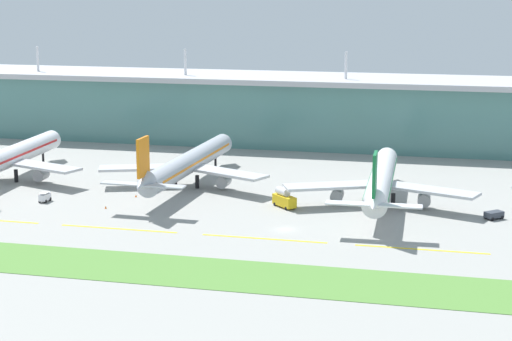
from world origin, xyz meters
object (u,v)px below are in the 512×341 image
(airliner_nearest, at_px, (7,158))
(airliner_near_middle, at_px, (188,163))
(airliner_far_middle, at_px, (381,180))
(safety_cone_nose_front, at_px, (136,196))
(fuel_truck, at_px, (284,199))
(baggage_cart, at_px, (45,197))
(pushback_tug, at_px, (494,215))
(safety_cone_left_wingtip, at_px, (106,207))

(airliner_nearest, relative_size, airliner_near_middle, 0.97)
(airliner_far_middle, relative_size, safety_cone_nose_front, 95.02)
(airliner_far_middle, bearing_deg, fuel_truck, -162.02)
(airliner_nearest, distance_m, baggage_cart, 30.00)
(baggage_cart, xyz_separation_m, safety_cone_nose_front, (20.91, 10.05, -0.91))
(airliner_far_middle, distance_m, safety_cone_nose_front, 63.74)
(safety_cone_nose_front, bearing_deg, airliner_far_middle, 5.46)
(pushback_tug, height_order, safety_cone_left_wingtip, pushback_tug)
(pushback_tug, bearing_deg, fuel_truck, -179.31)
(airliner_near_middle, relative_size, pushback_tug, 14.62)
(baggage_cart, bearing_deg, airliner_nearest, 136.86)
(baggage_cart, height_order, fuel_truck, fuel_truck)
(airliner_near_middle, height_order, fuel_truck, airliner_near_middle)
(airliner_nearest, xyz_separation_m, safety_cone_nose_front, (42.47, -10.16, -6.10))
(safety_cone_left_wingtip, bearing_deg, fuel_truck, 14.92)
(airliner_near_middle, height_order, pushback_tug, airliner_near_middle)
(pushback_tug, distance_m, fuel_truck, 50.74)
(airliner_near_middle, xyz_separation_m, fuel_truck, (30.33, -16.43, -4.19))
(airliner_near_middle, bearing_deg, safety_cone_nose_front, -122.65)
(safety_cone_left_wingtip, bearing_deg, pushback_tug, 7.33)
(baggage_cart, bearing_deg, safety_cone_left_wingtip, -9.20)
(safety_cone_left_wingtip, height_order, safety_cone_nose_front, same)
(fuel_truck, bearing_deg, safety_cone_left_wingtip, -165.08)
(fuel_truck, bearing_deg, pushback_tug, 0.69)
(airliner_nearest, xyz_separation_m, safety_cone_left_wingtip, (39.46, -23.11, -6.10))
(baggage_cart, height_order, pushback_tug, baggage_cart)
(fuel_truck, bearing_deg, airliner_nearest, 171.93)
(airliner_far_middle, distance_m, safety_cone_left_wingtip, 69.11)
(airliner_far_middle, height_order, safety_cone_left_wingtip, airliner_far_middle)
(pushback_tug, distance_m, safety_cone_left_wingtip, 94.39)
(airliner_nearest, relative_size, safety_cone_nose_front, 98.20)
(airliner_far_middle, height_order, safety_cone_nose_front, airliner_far_middle)
(airliner_near_middle, xyz_separation_m, safety_cone_nose_front, (-9.55, -14.91, -6.11))
(airliner_nearest, bearing_deg, airliner_far_middle, -2.24)
(fuel_truck, xyz_separation_m, safety_cone_left_wingtip, (-42.89, -11.43, -1.91))
(airliner_near_middle, bearing_deg, baggage_cart, -140.66)
(airliner_far_middle, bearing_deg, airliner_near_middle, 170.60)
(airliner_far_middle, distance_m, pushback_tug, 28.81)
(airliner_near_middle, xyz_separation_m, baggage_cart, (-30.46, -24.96, -5.19))
(safety_cone_nose_front, bearing_deg, pushback_tug, -0.58)
(airliner_far_middle, relative_size, baggage_cart, 18.41)
(baggage_cart, height_order, safety_cone_nose_front, baggage_cart)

